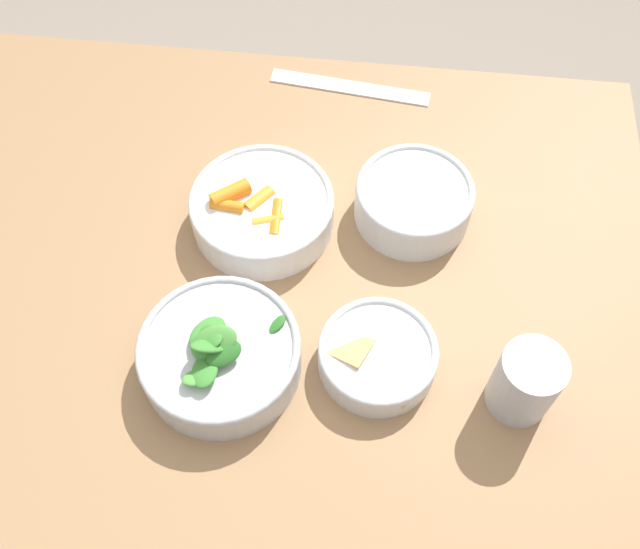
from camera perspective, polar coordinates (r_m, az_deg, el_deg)
The scene contains 8 objects.
ground_plane at distance 1.66m, azimuth -2.69°, elevation -14.33°, with size 10.00×10.00×0.00m, color gray.
dining_table at distance 1.07m, azimuth -4.08°, elevation -3.83°, with size 1.06×0.86×0.77m.
bowl_carrots at distance 0.98m, azimuth -4.65°, elevation 5.23°, with size 0.20×0.20×0.07m.
bowl_greens at distance 0.87m, azimuth -7.99°, elevation -6.33°, with size 0.20×0.20×0.10m.
bowl_beans_hotdog at distance 1.00m, azimuth 7.49°, elevation 5.80°, with size 0.16×0.16×0.06m.
bowl_cookies at distance 0.87m, azimuth 4.62°, elevation -6.50°, with size 0.15×0.15×0.04m.
ruler at distance 1.18m, azimuth 2.39°, elevation 14.73°, with size 0.26×0.06×0.00m.
cup at distance 0.86m, azimuth 16.11°, elevation -8.29°, with size 0.08×0.08×0.10m.
Camera 1 is at (0.13, -0.49, 1.58)m, focal length 40.00 mm.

